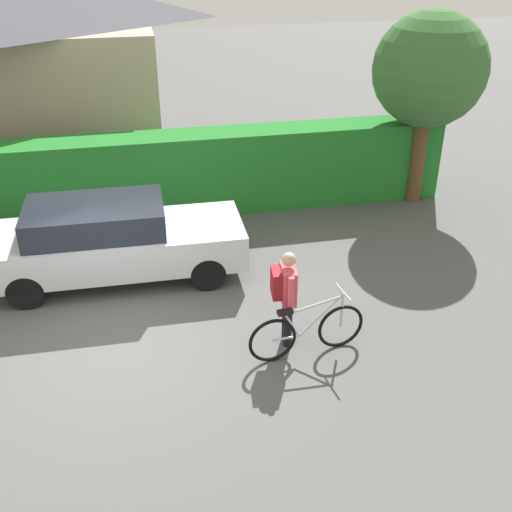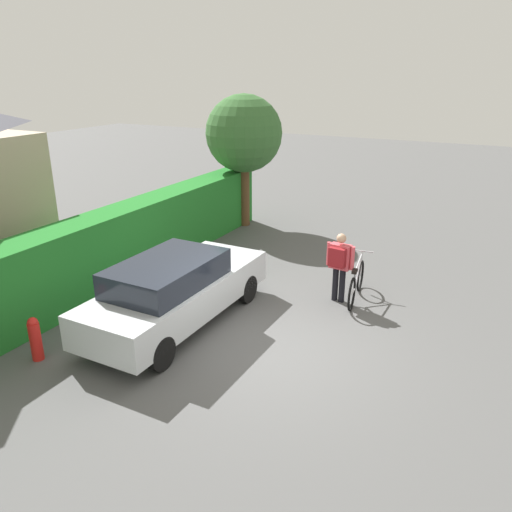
{
  "view_description": "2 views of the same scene",
  "coord_description": "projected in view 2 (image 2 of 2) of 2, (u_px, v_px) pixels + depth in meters",
  "views": [
    {
      "loc": [
        0.51,
        -7.69,
        5.64
      ],
      "look_at": [
        2.2,
        0.3,
        1.08
      ],
      "focal_mm": 42.6,
      "sensor_mm": 36.0,
      "label": 1
    },
    {
      "loc": [
        -7.26,
        -3.5,
        4.78
      ],
      "look_at": [
        1.61,
        1.03,
        1.08
      ],
      "focal_mm": 35.42,
      "sensor_mm": 36.0,
      "label": 2
    }
  ],
  "objects": [
    {
      "name": "bicycle",
      "position": [
        356.0,
        283.0,
        10.98
      ],
      "size": [
        1.79,
        0.5,
        0.97
      ],
      "color": "black",
      "rests_on": "ground"
    },
    {
      "name": "tree_kerbside",
      "position": [
        244.0,
        134.0,
        15.47
      ],
      "size": [
        2.36,
        2.36,
        4.1
      ],
      "color": "brown",
      "rests_on": "ground"
    },
    {
      "name": "fire_hydrant",
      "position": [
        35.0,
        338.0,
        8.7
      ],
      "size": [
        0.2,
        0.2,
        0.81
      ],
      "color": "red",
      "rests_on": "ground"
    },
    {
      "name": "person_rider",
      "position": [
        339.0,
        262.0,
        10.73
      ],
      "size": [
        0.38,
        0.63,
        1.54
      ],
      "color": "black",
      "rests_on": "ground"
    },
    {
      "name": "hedge_row",
      "position": [
        78.0,
        263.0,
        10.84
      ],
      "size": [
        14.43,
        0.9,
        1.73
      ],
      "primitive_type": "cube",
      "color": "#217326",
      "rests_on": "ground"
    },
    {
      "name": "ground_plane",
      "position": [
        266.0,
        347.0,
        9.21
      ],
      "size": [
        60.0,
        60.0,
        0.0
      ],
      "primitive_type": "plane",
      "color": "#525252"
    },
    {
      "name": "parked_car_near",
      "position": [
        176.0,
        290.0,
        9.78
      ],
      "size": [
        4.43,
        1.67,
        1.43
      ],
      "color": "silver",
      "rests_on": "ground"
    }
  ]
}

